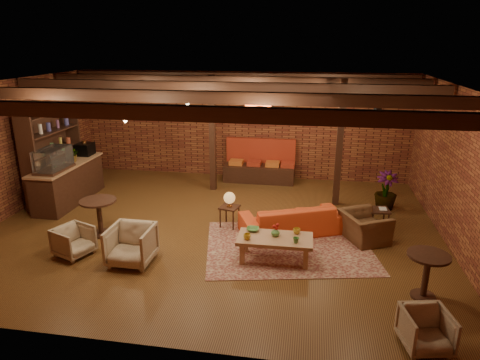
% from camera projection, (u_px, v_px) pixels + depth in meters
% --- Properties ---
extents(floor, '(10.00, 10.00, 0.00)m').
position_uv_depth(floor, '(214.00, 228.00, 9.74)').
color(floor, '#3B200E').
rests_on(floor, ground).
extents(ceiling, '(10.00, 8.00, 0.02)m').
position_uv_depth(ceiling, '(210.00, 85.00, 8.74)').
color(ceiling, black).
rests_on(ceiling, wall_back).
extents(wall_back, '(10.00, 0.02, 3.20)m').
position_uv_depth(wall_back, '(242.00, 125.00, 12.99)').
color(wall_back, maroon).
rests_on(wall_back, ground).
extents(wall_front, '(10.00, 0.02, 3.20)m').
position_uv_depth(wall_front, '(141.00, 243.00, 5.49)').
color(wall_front, maroon).
rests_on(wall_front, ground).
extents(wall_left, '(0.02, 8.00, 3.20)m').
position_uv_depth(wall_left, '(5.00, 151.00, 10.03)').
color(wall_left, maroon).
rests_on(wall_left, ground).
extents(wall_right, '(0.02, 8.00, 3.20)m').
position_uv_depth(wall_right, '(458.00, 172.00, 8.45)').
color(wall_right, maroon).
rests_on(wall_right, ground).
extents(ceiling_beams, '(9.80, 6.40, 0.22)m').
position_uv_depth(ceiling_beams, '(211.00, 91.00, 8.78)').
color(ceiling_beams, black).
rests_on(ceiling_beams, ceiling).
extents(ceiling_pipe, '(9.60, 0.12, 0.12)m').
position_uv_depth(ceiling_pipe, '(226.00, 93.00, 10.35)').
color(ceiling_pipe, black).
rests_on(ceiling_pipe, ceiling).
extents(post_left, '(0.16, 0.16, 3.20)m').
position_uv_depth(post_left, '(212.00, 134.00, 11.77)').
color(post_left, black).
rests_on(post_left, ground).
extents(post_right, '(0.16, 0.16, 3.20)m').
position_uv_depth(post_right, '(340.00, 144.00, 10.67)').
color(post_right, black).
rests_on(post_right, ground).
extents(service_counter, '(0.80, 2.50, 1.60)m').
position_uv_depth(service_counter, '(67.00, 173.00, 11.08)').
color(service_counter, black).
rests_on(service_counter, ground).
extents(plant_counter, '(0.35, 0.39, 0.30)m').
position_uv_depth(plant_counter, '(73.00, 155.00, 11.12)').
color(plant_counter, '#337F33').
rests_on(plant_counter, service_counter).
extents(shelving_hutch, '(0.52, 2.00, 2.40)m').
position_uv_depth(shelving_hutch, '(53.00, 156.00, 11.11)').
color(shelving_hutch, black).
rests_on(shelving_hutch, ground).
extents(banquette, '(2.10, 0.70, 1.00)m').
position_uv_depth(banquette, '(259.00, 165.00, 12.81)').
color(banquette, '#A7301B').
rests_on(banquette, ground).
extents(service_sign, '(0.86, 0.06, 0.30)m').
position_uv_depth(service_sign, '(258.00, 105.00, 11.81)').
color(service_sign, '#EF4B17').
rests_on(service_sign, ceiling).
extents(ceiling_spotlights, '(6.40, 4.40, 0.28)m').
position_uv_depth(ceiling_spotlights, '(211.00, 102.00, 8.85)').
color(ceiling_spotlights, black).
rests_on(ceiling_spotlights, ceiling).
extents(rug, '(3.79, 3.17, 0.01)m').
position_uv_depth(rug, '(288.00, 246.00, 8.85)').
color(rug, maroon).
rests_on(rug, floor).
extents(sofa, '(2.40, 1.68, 0.65)m').
position_uv_depth(sofa, '(292.00, 219.00, 9.42)').
color(sofa, '#CC411C').
rests_on(sofa, floor).
extents(coffee_table, '(1.44, 0.73, 0.74)m').
position_uv_depth(coffee_table, '(274.00, 240.00, 8.19)').
color(coffee_table, '#9E6B49').
rests_on(coffee_table, floor).
extents(side_table_lamp, '(0.48, 0.48, 0.83)m').
position_uv_depth(side_table_lamp, '(229.00, 201.00, 9.63)').
color(side_table_lamp, black).
rests_on(side_table_lamp, floor).
extents(round_table_left, '(0.78, 0.78, 0.81)m').
position_uv_depth(round_table_left, '(99.00, 211.00, 9.24)').
color(round_table_left, black).
rests_on(round_table_left, floor).
extents(armchair_a, '(0.79, 0.82, 0.66)m').
position_uv_depth(armchair_a, '(73.00, 240.00, 8.42)').
color(armchair_a, beige).
rests_on(armchair_a, floor).
extents(armchair_b, '(0.81, 0.76, 0.83)m').
position_uv_depth(armchair_b, '(131.00, 243.00, 8.10)').
color(armchair_b, beige).
rests_on(armchair_b, floor).
extents(armchair_right, '(0.98, 1.13, 0.84)m').
position_uv_depth(armchair_right, '(364.00, 222.00, 9.01)').
color(armchair_right, brown).
rests_on(armchair_right, floor).
extents(side_table_book, '(0.48, 0.48, 0.50)m').
position_uv_depth(side_table_book, '(379.00, 211.00, 9.55)').
color(side_table_book, black).
rests_on(side_table_book, floor).
extents(round_table_right, '(0.68, 0.68, 0.79)m').
position_uv_depth(round_table_right, '(427.00, 269.00, 6.96)').
color(round_table_right, black).
rests_on(round_table_right, floor).
extents(armchair_far, '(0.72, 0.69, 0.63)m').
position_uv_depth(armchair_far, '(426.00, 328.00, 5.86)').
color(armchair_far, beige).
rests_on(armchair_far, floor).
extents(plant_tall, '(1.82, 1.82, 2.93)m').
position_uv_depth(plant_tall, '(390.00, 153.00, 10.38)').
color(plant_tall, '#4C7F4C').
rests_on(plant_tall, floor).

